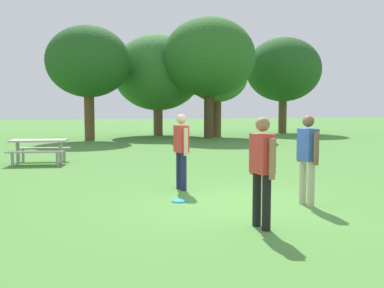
% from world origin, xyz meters
% --- Properties ---
extents(ground_plane, '(120.00, 120.00, 0.00)m').
position_xyz_m(ground_plane, '(0.00, 0.00, 0.00)').
color(ground_plane, '#4C8438').
extents(person_thrower, '(0.27, 0.61, 1.64)m').
position_xyz_m(person_thrower, '(-0.24, -1.56, 0.94)').
color(person_thrower, black).
rests_on(person_thrower, ground).
extents(person_catcher, '(0.27, 0.61, 1.64)m').
position_xyz_m(person_catcher, '(-0.67, 1.63, 0.94)').
color(person_catcher, '#1E234C').
rests_on(person_catcher, ground).
extents(person_bystander, '(0.24, 0.61, 1.64)m').
position_xyz_m(person_bystander, '(1.19, -0.40, 0.94)').
color(person_bystander, '#B7AD93').
rests_on(person_bystander, ground).
extents(frisbee, '(0.30, 0.30, 0.03)m').
position_xyz_m(frisbee, '(-0.99, 0.49, 0.01)').
color(frisbee, '#2D9EDB').
rests_on(frisbee, ground).
extents(picnic_table_near, '(1.90, 1.66, 0.77)m').
position_xyz_m(picnic_table_near, '(-4.00, 6.97, 0.56)').
color(picnic_table_near, '#B2ADA3').
rests_on(picnic_table_near, ground).
extents(tree_broad_center, '(4.52, 4.52, 6.18)m').
position_xyz_m(tree_broad_center, '(-2.14, 16.60, 4.23)').
color(tree_broad_center, brown).
rests_on(tree_broad_center, ground).
extents(tree_far_right, '(5.60, 5.60, 6.37)m').
position_xyz_m(tree_far_right, '(2.22, 19.51, 3.97)').
color(tree_far_right, brown).
rests_on(tree_far_right, ground).
extents(tree_slender_mid, '(5.39, 5.39, 7.00)m').
position_xyz_m(tree_slender_mid, '(4.72, 16.64, 4.68)').
color(tree_slender_mid, '#4C3823').
rests_on(tree_slender_mid, ground).
extents(tree_back_left, '(3.71, 3.71, 5.28)m').
position_xyz_m(tree_back_left, '(5.48, 17.38, 3.66)').
color(tree_back_left, brown).
rests_on(tree_back_left, ground).
extents(tree_back_right, '(5.21, 5.21, 6.65)m').
position_xyz_m(tree_back_right, '(11.21, 19.93, 4.41)').
color(tree_back_right, brown).
rests_on(tree_back_right, ground).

